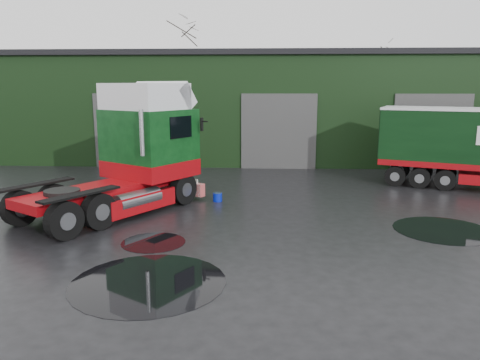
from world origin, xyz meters
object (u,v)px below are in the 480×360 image
at_px(wash_bucket, 218,197).
at_px(tree_back_b, 368,93).
at_px(warehouse, 276,105).
at_px(tree_back_a, 182,81).
at_px(hero_tractor, 105,149).

bearing_deg(wash_bucket, tree_back_b, 65.83).
relative_size(warehouse, tree_back_a, 3.41).
bearing_deg(hero_tractor, tree_back_a, 126.44).
height_order(warehouse, wash_bucket, warehouse).
height_order(hero_tractor, tree_back_a, tree_back_a).
bearing_deg(wash_bucket, tree_back_a, 103.08).
xyz_separation_m(warehouse, tree_back_b, (8.00, 10.00, 0.59)).
xyz_separation_m(tree_back_a, tree_back_b, (16.00, 0.00, -1.00)).
distance_m(wash_bucket, tree_back_b, 26.00).
bearing_deg(warehouse, tree_back_a, 128.66).
bearing_deg(hero_tractor, wash_bucket, 61.30).
bearing_deg(hero_tractor, tree_back_b, 93.27).
xyz_separation_m(warehouse, wash_bucket, (-2.54, -13.49, -2.99)).
height_order(wash_bucket, tree_back_a, tree_back_a).
xyz_separation_m(hero_tractor, tree_back_b, (14.17, 25.50, 1.47)).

